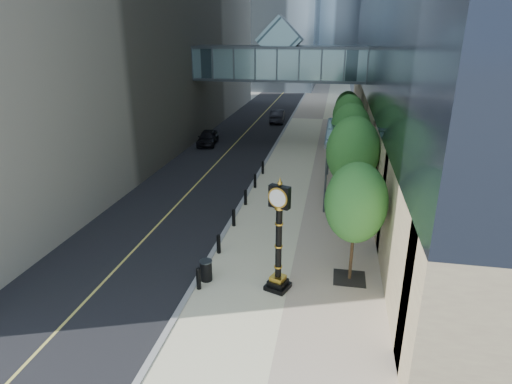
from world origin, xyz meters
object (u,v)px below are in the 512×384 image
at_px(pedestrian, 348,199).
at_px(car_near, 208,138).
at_px(street_clock, 279,244).
at_px(car_far, 278,116).
at_px(trash_bin, 206,271).

distance_m(pedestrian, car_near, 19.41).
height_order(street_clock, car_far, street_clock).
bearing_deg(trash_bin, pedestrian, 55.40).
xyz_separation_m(car_near, car_far, (5.09, 12.39, 0.05)).
height_order(street_clock, pedestrian, street_clock).
xyz_separation_m(trash_bin, car_far, (-1.81, 35.70, 0.26)).
distance_m(street_clock, pedestrian, 9.64).
bearing_deg(car_near, car_far, 62.01).
relative_size(pedestrian, car_near, 0.38).
bearing_deg(trash_bin, car_near, 106.47).
relative_size(trash_bin, car_far, 0.20).
bearing_deg(trash_bin, street_clock, -1.44).
xyz_separation_m(pedestrian, car_near, (-13.09, 14.33, -0.13)).
bearing_deg(pedestrian, trash_bin, 65.80).
distance_m(street_clock, car_near, 25.50).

